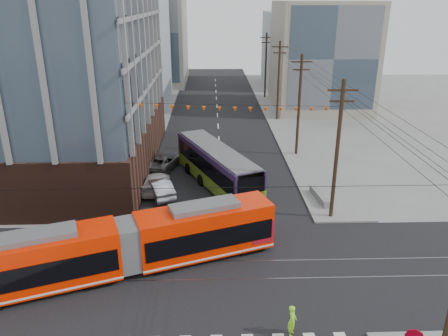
# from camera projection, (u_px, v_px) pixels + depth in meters

# --- Properties ---
(ground) EXTENTS (160.00, 160.00, 0.00)m
(ground) POSITION_uv_depth(u_px,v_px,m) (230.00, 312.00, 24.33)
(ground) COLOR slate
(bg_bldg_nw_near) EXTENTS (18.00, 16.00, 18.00)m
(bg_bldg_nw_near) POSITION_uv_depth(u_px,v_px,m) (109.00, 48.00, 69.03)
(bg_bldg_nw_near) COLOR #8C99A5
(bg_bldg_nw_near) RESTS_ON ground
(bg_bldg_ne_near) EXTENTS (14.00, 14.00, 16.00)m
(bg_bldg_ne_near) POSITION_uv_depth(u_px,v_px,m) (321.00, 57.00, 66.59)
(bg_bldg_ne_near) COLOR gray
(bg_bldg_ne_near) RESTS_ON ground
(bg_bldg_nw_far) EXTENTS (16.00, 18.00, 20.00)m
(bg_bldg_nw_far) POSITION_uv_depth(u_px,v_px,m) (145.00, 32.00, 87.38)
(bg_bldg_nw_far) COLOR gray
(bg_bldg_nw_far) RESTS_ON ground
(bg_bldg_ne_far) EXTENTS (16.00, 16.00, 14.00)m
(bg_bldg_ne_far) POSITION_uv_depth(u_px,v_px,m) (307.00, 49.00, 85.64)
(bg_bldg_ne_far) COLOR #8C99A5
(bg_bldg_ne_far) RESTS_ON ground
(utility_pole_far) EXTENTS (0.30, 0.30, 11.00)m
(utility_pole_far) POSITION_uv_depth(u_px,v_px,m) (266.00, 66.00, 74.74)
(utility_pole_far) COLOR black
(utility_pole_far) RESTS_ON ground
(streetcar) EXTENTS (19.02, 9.14, 3.71)m
(streetcar) POSITION_uv_depth(u_px,v_px,m) (128.00, 246.00, 27.31)
(streetcar) COLOR #F42000
(streetcar) RESTS_ON ground
(city_bus) EXTENTS (7.86, 13.19, 3.72)m
(city_bus) POSITION_uv_depth(u_px,v_px,m) (217.00, 167.00, 40.16)
(city_bus) COLOR #2B193E
(city_bus) RESTS_ON ground
(parked_car_silver) EXTENTS (3.38, 5.15, 1.60)m
(parked_car_silver) POSITION_uv_depth(u_px,v_px,m) (159.00, 187.00, 38.41)
(parked_car_silver) COLOR #B0B7C3
(parked_car_silver) RESTS_ON ground
(parked_car_white) EXTENTS (2.38, 5.25, 1.49)m
(parked_car_white) POSITION_uv_depth(u_px,v_px,m) (155.00, 183.00, 39.50)
(parked_car_white) COLOR silver
(parked_car_white) RESTS_ON ground
(parked_car_grey) EXTENTS (3.81, 5.72, 1.46)m
(parked_car_grey) POSITION_uv_depth(u_px,v_px,m) (164.00, 162.00, 44.60)
(parked_car_grey) COLOR #515151
(parked_car_grey) RESTS_ON ground
(pedestrian) EXTENTS (0.56, 0.73, 1.80)m
(pedestrian) POSITION_uv_depth(u_px,v_px,m) (292.00, 321.00, 22.35)
(pedestrian) COLOR #9CFF26
(pedestrian) RESTS_ON ground
(jersey_barrier) EXTENTS (1.24, 3.70, 0.73)m
(jersey_barrier) POSITION_uv_depth(u_px,v_px,m) (319.00, 197.00, 37.53)
(jersey_barrier) COLOR slate
(jersey_barrier) RESTS_ON ground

